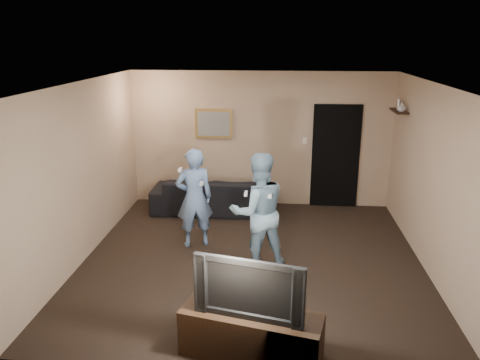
# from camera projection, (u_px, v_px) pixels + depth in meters

# --- Properties ---
(ground) EXTENTS (5.00, 5.00, 0.00)m
(ground) POSITION_uv_depth(u_px,v_px,m) (252.00, 259.00, 7.03)
(ground) COLOR black
(ground) RESTS_ON ground
(ceiling) EXTENTS (5.00, 5.00, 0.04)m
(ceiling) POSITION_uv_depth(u_px,v_px,m) (253.00, 84.00, 6.27)
(ceiling) COLOR silver
(ceiling) RESTS_ON wall_back
(wall_back) EXTENTS (5.00, 0.04, 2.60)m
(wall_back) POSITION_uv_depth(u_px,v_px,m) (260.00, 140.00, 9.03)
(wall_back) COLOR tan
(wall_back) RESTS_ON ground
(wall_front) EXTENTS (5.00, 0.04, 2.60)m
(wall_front) POSITION_uv_depth(u_px,v_px,m) (236.00, 255.00, 4.27)
(wall_front) COLOR tan
(wall_front) RESTS_ON ground
(wall_left) EXTENTS (0.04, 5.00, 2.60)m
(wall_left) POSITION_uv_depth(u_px,v_px,m) (83.00, 172.00, 6.86)
(wall_left) COLOR tan
(wall_left) RESTS_ON ground
(wall_right) EXTENTS (0.04, 5.00, 2.60)m
(wall_right) POSITION_uv_depth(u_px,v_px,m) (433.00, 181.00, 6.45)
(wall_right) COLOR tan
(wall_right) RESTS_ON ground
(sofa) EXTENTS (2.27, 0.90, 0.66)m
(sofa) POSITION_uv_depth(u_px,v_px,m) (213.00, 194.00, 8.89)
(sofa) COLOR black
(sofa) RESTS_ON ground
(throw_pillow) EXTENTS (0.48, 0.25, 0.46)m
(throw_pillow) POSITION_uv_depth(u_px,v_px,m) (192.00, 186.00, 8.88)
(throw_pillow) COLOR #174636
(throw_pillow) RESTS_ON sofa
(painting_frame) EXTENTS (0.72, 0.05, 0.57)m
(painting_frame) POSITION_uv_depth(u_px,v_px,m) (214.00, 124.00, 8.99)
(painting_frame) COLOR olive
(painting_frame) RESTS_ON wall_back
(painting_canvas) EXTENTS (0.62, 0.01, 0.47)m
(painting_canvas) POSITION_uv_depth(u_px,v_px,m) (214.00, 124.00, 8.97)
(painting_canvas) COLOR slate
(painting_canvas) RESTS_ON painting_frame
(doorway) EXTENTS (0.90, 0.06, 2.00)m
(doorway) POSITION_uv_depth(u_px,v_px,m) (335.00, 157.00, 8.97)
(doorway) COLOR black
(doorway) RESTS_ON ground
(light_switch) EXTENTS (0.08, 0.02, 0.12)m
(light_switch) POSITION_uv_depth(u_px,v_px,m) (305.00, 141.00, 8.94)
(light_switch) COLOR silver
(light_switch) RESTS_ON wall_back
(wall_shelf) EXTENTS (0.20, 0.60, 0.03)m
(wall_shelf) POSITION_uv_depth(u_px,v_px,m) (399.00, 111.00, 7.97)
(wall_shelf) COLOR black
(wall_shelf) RESTS_ON wall_right
(shelf_vase) EXTENTS (0.16, 0.16, 0.15)m
(shelf_vase) POSITION_uv_depth(u_px,v_px,m) (402.00, 107.00, 7.80)
(shelf_vase) COLOR silver
(shelf_vase) RESTS_ON wall_shelf
(shelf_figurine) EXTENTS (0.06, 0.06, 0.18)m
(shelf_figurine) POSITION_uv_depth(u_px,v_px,m) (399.00, 104.00, 8.00)
(shelf_figurine) COLOR #B6B6BB
(shelf_figurine) RESTS_ON wall_shelf
(tv_console) EXTENTS (1.53, 0.79, 0.52)m
(tv_console) POSITION_uv_depth(u_px,v_px,m) (251.00, 335.00, 4.84)
(tv_console) COLOR black
(tv_console) RESTS_ON ground
(television) EXTENTS (1.13, 0.40, 0.65)m
(television) POSITION_uv_depth(u_px,v_px,m) (251.00, 285.00, 4.67)
(television) COLOR black
(television) RESTS_ON tv_console
(wii_player_left) EXTENTS (0.67, 0.56, 1.59)m
(wii_player_left) POSITION_uv_depth(u_px,v_px,m) (194.00, 198.00, 7.30)
(wii_player_left) COLOR #6F8FC1
(wii_player_left) RESTS_ON ground
(wii_player_right) EXTENTS (0.99, 0.88, 1.70)m
(wii_player_right) POSITION_uv_depth(u_px,v_px,m) (258.00, 212.00, 6.57)
(wii_player_right) COLOR #80A3BB
(wii_player_right) RESTS_ON ground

